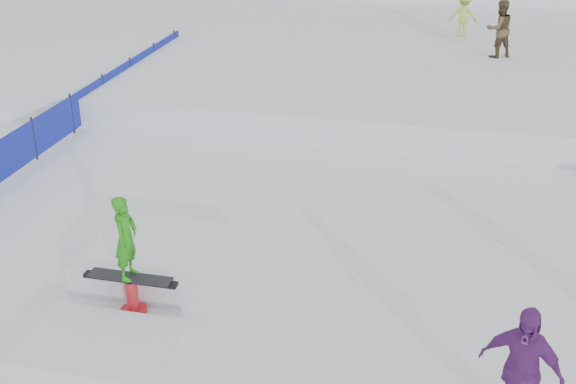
% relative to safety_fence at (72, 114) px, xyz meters
% --- Properties ---
extents(ground, '(120.00, 120.00, 0.00)m').
position_rel_safety_fence_xyz_m(ground, '(6.50, -6.60, -0.55)').
color(ground, white).
extents(snow_midrise, '(50.00, 18.00, 0.80)m').
position_rel_safety_fence_xyz_m(snow_midrise, '(6.50, 9.40, -0.15)').
color(snow_midrise, white).
rests_on(snow_midrise, ground).
extents(safety_fence, '(0.05, 16.00, 1.10)m').
position_rel_safety_fence_xyz_m(safety_fence, '(0.00, 0.00, 0.00)').
color(safety_fence, '#17249F').
rests_on(safety_fence, ground).
extents(walker_olive, '(1.12, 1.04, 1.84)m').
position_rel_safety_fence_xyz_m(walker_olive, '(11.18, 7.61, 1.17)').
color(walker_olive, brown).
rests_on(walker_olive, snow_midrise).
extents(walker_ygreen, '(1.06, 0.71, 1.53)m').
position_rel_safety_fence_xyz_m(walker_ygreen, '(10.04, 10.26, 1.02)').
color(walker_ygreen, '#C5D14B').
rests_on(walker_ygreen, snow_midrise).
extents(spectator_purple, '(1.19, 0.83, 1.88)m').
position_rel_safety_fence_xyz_m(spectator_purple, '(11.00, -8.75, 0.39)').
color(spectator_purple, '#6B2980').
rests_on(spectator_purple, ground).
extents(jib_rail_feature, '(2.60, 4.40, 2.11)m').
position_rel_safety_fence_xyz_m(jib_rail_feature, '(5.03, -6.86, -0.25)').
color(jib_rail_feature, white).
rests_on(jib_rail_feature, ground).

